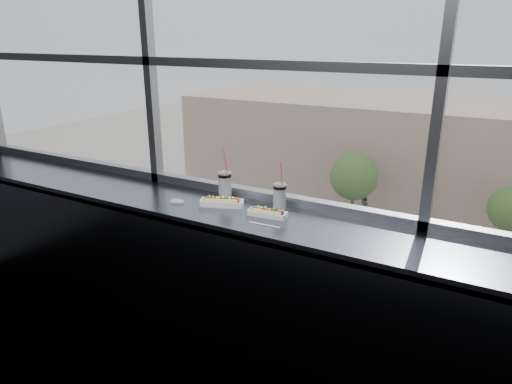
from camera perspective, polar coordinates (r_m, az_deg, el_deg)
The scene contains 24 objects.
wall_back_lower at distance 3.36m, azimuth 1.82°, elevation -9.93°, with size 6.00×6.00×0.00m, color black.
window_glass at distance 2.96m, azimuth 2.38°, elevation 21.44°, with size 6.00×6.00×0.00m, color silver.
window_mullions at distance 2.94m, azimuth 2.19°, elevation 21.46°, with size 6.00×0.08×2.40m, color gray, non-canonical shape.
counter at distance 2.91m, azimuth -0.55°, elevation -3.25°, with size 6.00×0.55×0.06m, color slate.
counter_fascia at distance 2.96m, azimuth -3.02°, elevation -14.27°, with size 6.00×0.04×1.04m, color slate.
hotdog_tray_left at distance 3.03m, azimuth -4.30°, elevation -1.24°, with size 0.30×0.19×0.07m.
hotdog_tray_right at distance 2.85m, azimuth 1.44°, elevation -2.61°, with size 0.26×0.11×0.06m.
soda_cup_left at distance 3.14m, azimuth -3.91°, elevation 0.98°, with size 0.10×0.10×0.36m.
soda_cup_right at distance 2.93m, azimuth 2.97°, elevation -0.47°, with size 0.09×0.09×0.33m.
loose_straw at distance 2.72m, azimuth 1.06°, elevation -4.12°, with size 0.01×0.01×0.20m, color white.
wrapper at distance 3.13m, azimuth -9.82°, elevation -1.10°, with size 0.10×0.07×0.02m, color silver.
plaza_ground at distance 47.98m, azimuth 26.10°, elevation 1.04°, with size 120.00×120.00×0.00m, color gray.
street_asphalt at distance 26.20m, azimuth 22.46°, elevation -12.76°, with size 80.00×10.00×0.06m, color black.
far_sidewalk at distance 33.35m, azimuth 24.25°, elevation -6.05°, with size 80.00×6.00×0.04m, color gray.
far_building at distance 41.67m, azimuth 26.36°, elevation 4.26°, with size 50.00×14.00×8.00m, color tan.
car_far_a at distance 31.47m, azimuth 4.70°, elevation -3.50°, with size 6.77×2.82×2.26m, color black.
car_near_c at distance 22.24m, azimuth 26.15°, elevation -16.36°, with size 5.80×2.42×1.93m, color maroon.
car_far_b at distance 29.25m, azimuth 25.64°, elevation -7.53°, with size 5.96×2.48×1.99m, color #B7132B.
car_near_b at distance 23.76m, azimuth 3.80°, elevation -11.57°, with size 6.37×2.65×2.12m, color #2F2A29.
car_near_a at distance 27.52m, azimuth -10.99°, elevation -7.65°, with size 5.68×2.37×1.89m, color gray.
pedestrian_a at distance 34.59m, azimuth 13.28°, elevation -1.83°, with size 1.03×0.77×2.31m, color #66605B.
pedestrian_b at distance 33.58m, azimuth 20.08°, elevation -3.28°, with size 0.97×0.72×2.17m, color #66605B.
tree_left at distance 33.28m, azimuth 12.16°, elevation 1.90°, with size 3.45×3.45×5.38m.
tree_center at distance 32.28m, azimuth 29.34°, elevation -1.89°, with size 2.86×2.86×4.46m.
Camera 1 is at (1.33, -1.12, 2.17)m, focal length 32.00 mm.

